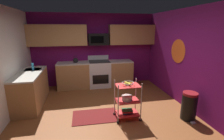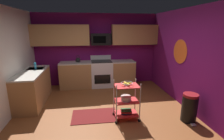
% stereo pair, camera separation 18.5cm
% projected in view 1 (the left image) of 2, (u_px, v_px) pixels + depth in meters
% --- Properties ---
extents(floor, '(4.40, 4.80, 0.04)m').
position_uv_depth(floor, '(105.00, 115.00, 4.12)').
color(floor, brown).
rests_on(floor, ground).
extents(wall_back, '(4.52, 0.06, 2.60)m').
position_uv_depth(wall_back, '(94.00, 50.00, 6.10)').
color(wall_back, '#6B1156').
rests_on(wall_back, ground).
extents(wall_right, '(0.06, 4.80, 2.60)m').
position_uv_depth(wall_right, '(190.00, 60.00, 4.21)').
color(wall_right, '#6B1156').
rests_on(wall_right, ground).
extents(wall_flower_decal, '(0.00, 0.67, 0.67)m').
position_uv_depth(wall_flower_decal, '(178.00, 51.00, 4.68)').
color(wall_flower_decal, '#E5591E').
extents(counter_run, '(3.54, 2.27, 0.92)m').
position_uv_depth(counter_run, '(75.00, 79.00, 5.44)').
color(counter_run, '#B27F4C').
rests_on(counter_run, ground).
extents(oven_range, '(0.76, 0.65, 1.10)m').
position_uv_depth(oven_range, '(99.00, 73.00, 6.02)').
color(oven_range, white).
rests_on(oven_range, ground).
extents(upper_cabinets, '(4.40, 0.33, 0.70)m').
position_uv_depth(upper_cabinets, '(94.00, 35.00, 5.77)').
color(upper_cabinets, '#B27F4C').
extents(microwave, '(0.70, 0.39, 0.40)m').
position_uv_depth(microwave, '(98.00, 39.00, 5.82)').
color(microwave, black).
extents(rolling_cart, '(0.60, 0.41, 0.91)m').
position_uv_depth(rolling_cart, '(127.00, 100.00, 3.84)').
color(rolling_cart, silver).
rests_on(rolling_cart, ground).
extents(fruit_bowl, '(0.27, 0.27, 0.07)m').
position_uv_depth(fruit_bowl, '(128.00, 83.00, 3.73)').
color(fruit_bowl, silver).
rests_on(fruit_bowl, rolling_cart).
extents(mixing_bowl_large, '(0.25, 0.25, 0.11)m').
position_uv_depth(mixing_bowl_large, '(127.00, 98.00, 3.82)').
color(mixing_bowl_large, silver).
rests_on(mixing_bowl_large, rolling_cart).
extents(book_stack, '(0.27, 0.21, 0.10)m').
position_uv_depth(book_stack, '(127.00, 111.00, 3.91)').
color(book_stack, '#1E4C8C').
rests_on(book_stack, rolling_cart).
extents(kettle, '(0.21, 0.18, 0.26)m').
position_uv_depth(kettle, '(76.00, 60.00, 5.73)').
color(kettle, black).
rests_on(kettle, counter_run).
extents(dish_soap_bottle, '(0.06, 0.06, 0.20)m').
position_uv_depth(dish_soap_bottle, '(33.00, 67.00, 4.69)').
color(dish_soap_bottle, '#2D8CBF').
rests_on(dish_soap_bottle, counter_run).
extents(trash_can, '(0.34, 0.42, 0.66)m').
position_uv_depth(trash_can, '(189.00, 106.00, 3.84)').
color(trash_can, black).
rests_on(trash_can, ground).
extents(floor_rug, '(1.11, 0.72, 0.01)m').
position_uv_depth(floor_rug, '(95.00, 116.00, 4.02)').
color(floor_rug, maroon).
rests_on(floor_rug, ground).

